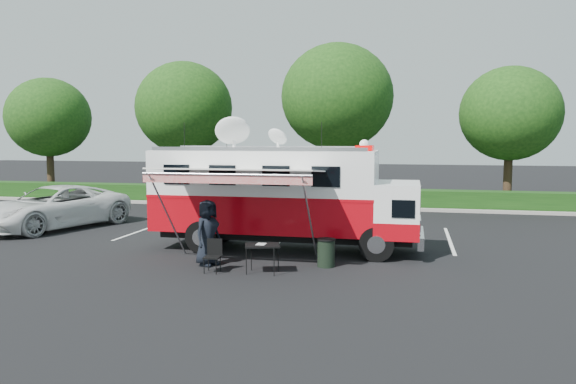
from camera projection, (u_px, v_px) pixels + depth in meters
name	position (u px, v px, depth m)	size (l,w,h in m)	color
ground_plane	(285.00, 250.00, 18.76)	(120.00, 120.00, 0.00)	black
back_border	(358.00, 114.00, 30.55)	(60.00, 6.14, 8.87)	#9E998E
stall_lines	(289.00, 234.00, 21.78)	(24.12, 5.50, 0.01)	silver
command_truck	(282.00, 196.00, 18.59)	(8.87, 2.44, 4.26)	black
awning	(236.00, 173.00, 16.21)	(4.84, 2.51, 2.93)	white
white_suv	(54.00, 228.00, 23.20)	(2.91, 6.30, 1.75)	silver
person	(208.00, 265.00, 16.53)	(0.95, 0.62, 1.94)	black
folding_table	(262.00, 246.00, 15.49)	(1.10, 0.91, 0.81)	black
folding_chair	(213.00, 253.00, 15.68)	(0.48, 0.50, 0.92)	black
trash_bin	(326.00, 253.00, 16.31)	(0.55, 0.55, 0.82)	black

